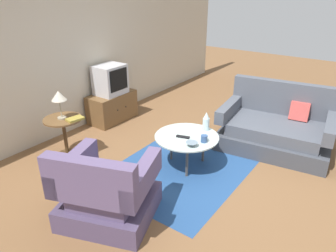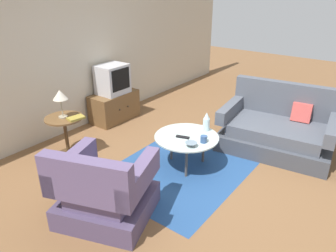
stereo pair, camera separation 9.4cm
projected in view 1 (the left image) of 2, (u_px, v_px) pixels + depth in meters
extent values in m
plane|color=brown|center=(194.00, 174.00, 4.14)|extent=(16.00, 16.00, 0.00)
cube|color=#BCB29E|center=(61.00, 48.00, 4.87)|extent=(9.00, 0.12, 2.70)
cube|color=navy|center=(186.00, 165.00, 4.33)|extent=(2.23, 1.57, 0.00)
cube|color=#4B3E5C|center=(110.00, 206.00, 3.36)|extent=(1.08, 1.13, 0.24)
cube|color=#5B4C70|center=(109.00, 190.00, 3.27)|extent=(0.86, 0.82, 0.18)
cube|color=#5B4C70|center=(89.00, 182.00, 2.84)|extent=(0.44, 0.90, 0.46)
cube|color=#5B4C70|center=(143.00, 178.00, 3.09)|extent=(0.82, 0.41, 0.25)
cube|color=#5B4C70|center=(73.00, 166.00, 3.28)|extent=(0.82, 0.41, 0.25)
cube|color=#3E424B|center=(273.00, 141.00, 4.72)|extent=(1.16, 1.66, 0.24)
cube|color=#4C515B|center=(275.00, 128.00, 4.63)|extent=(0.99, 1.36, 0.18)
cube|color=#4C515B|center=(284.00, 98.00, 4.82)|extent=(0.33, 1.55, 0.51)
cube|color=#4C515B|center=(230.00, 108.00, 4.86)|extent=(0.99, 0.26, 0.20)
cube|color=#4C515B|center=(331.00, 126.00, 4.25)|extent=(0.99, 0.26, 0.20)
cube|color=#C64C47|center=(300.00, 111.00, 4.65)|extent=(0.19, 0.28, 0.28)
cylinder|color=#B2C6C1|center=(187.00, 137.00, 4.15)|extent=(0.85, 0.85, 0.02)
cylinder|color=#4C4742|center=(171.00, 145.00, 4.40)|extent=(0.04, 0.04, 0.43)
cylinder|color=#4C4742|center=(187.00, 162.00, 4.00)|extent=(0.04, 0.04, 0.43)
cylinder|color=#4C4742|center=(203.00, 148.00, 4.34)|extent=(0.04, 0.04, 0.43)
cylinder|color=brown|center=(62.00, 119.00, 4.35)|extent=(0.52, 0.52, 0.02)
cylinder|color=#47311C|center=(65.00, 138.00, 4.47)|extent=(0.05, 0.05, 0.55)
cylinder|color=#47311C|center=(68.00, 154.00, 4.58)|extent=(0.29, 0.29, 0.02)
cube|color=brown|center=(112.00, 107.00, 5.64)|extent=(0.85, 0.45, 0.50)
sphere|color=black|center=(118.00, 110.00, 5.43)|extent=(0.02, 0.02, 0.02)
sphere|color=black|center=(126.00, 107.00, 5.58)|extent=(0.02, 0.02, 0.02)
cube|color=#B7B7BC|center=(110.00, 80.00, 5.43)|extent=(0.50, 0.41, 0.50)
cube|color=black|center=(119.00, 80.00, 5.31)|extent=(0.40, 0.01, 0.36)
cylinder|color=#9E937A|center=(62.00, 118.00, 4.34)|extent=(0.12, 0.12, 0.02)
cylinder|color=#9E937A|center=(61.00, 109.00, 4.29)|extent=(0.02, 0.02, 0.25)
cone|color=beige|center=(59.00, 96.00, 4.21)|extent=(0.20, 0.20, 0.13)
cylinder|color=silver|center=(206.00, 124.00, 4.28)|extent=(0.09, 0.09, 0.17)
cone|color=silver|center=(206.00, 115.00, 4.22)|extent=(0.08, 0.08, 0.09)
cylinder|color=#335184|center=(204.00, 139.00, 3.98)|extent=(0.08, 0.08, 0.09)
torus|color=#335184|center=(206.00, 137.00, 4.02)|extent=(0.06, 0.01, 0.06)
cone|color=slate|center=(192.00, 144.00, 3.88)|extent=(0.15, 0.15, 0.05)
cube|color=black|center=(183.00, 137.00, 4.10)|extent=(0.10, 0.18, 0.02)
cube|color=olive|center=(75.00, 119.00, 4.29)|extent=(0.24, 0.18, 0.03)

